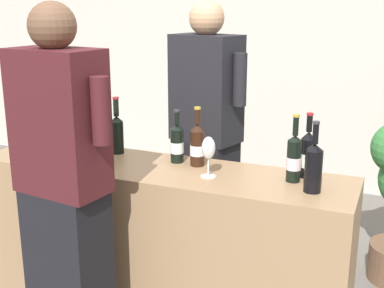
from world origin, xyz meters
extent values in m
cube|color=beige|center=(0.00, 2.60, 1.40)|extent=(8.00, 0.10, 2.80)
cube|color=#9E7A56|center=(0.00, 0.00, 0.46)|extent=(2.06, 0.51, 0.92)
cylinder|color=black|center=(-0.87, 0.00, 1.02)|extent=(0.08, 0.08, 0.20)
cone|color=black|center=(-0.87, 0.00, 1.14)|extent=(0.08, 0.08, 0.04)
cylinder|color=black|center=(-0.87, 0.00, 1.20)|extent=(0.03, 0.03, 0.10)
cylinder|color=black|center=(-0.87, 0.00, 1.26)|extent=(0.03, 0.03, 0.01)
cylinder|color=silver|center=(-0.87, 0.00, 1.01)|extent=(0.08, 0.08, 0.07)
cylinder|color=black|center=(0.75, 0.15, 1.02)|extent=(0.07, 0.07, 0.20)
cone|color=black|center=(0.75, 0.15, 1.14)|extent=(0.07, 0.07, 0.04)
cylinder|color=black|center=(0.75, 0.15, 1.20)|extent=(0.03, 0.03, 0.08)
cylinder|color=maroon|center=(0.75, 0.15, 1.24)|extent=(0.03, 0.03, 0.01)
cylinder|color=silver|center=(0.75, 0.15, 1.01)|extent=(0.07, 0.07, 0.07)
cylinder|color=black|center=(0.70, 0.06, 1.02)|extent=(0.07, 0.07, 0.21)
cone|color=black|center=(0.70, 0.06, 1.14)|extent=(0.07, 0.07, 0.03)
cylinder|color=black|center=(0.70, 0.06, 1.20)|extent=(0.03, 0.03, 0.09)
cylinder|color=#B79333|center=(0.70, 0.06, 1.25)|extent=(0.03, 0.03, 0.01)
cylinder|color=silver|center=(0.70, 0.06, 1.01)|extent=(0.07, 0.07, 0.06)
cylinder|color=black|center=(-0.33, -0.04, 1.02)|extent=(0.08, 0.08, 0.19)
cone|color=black|center=(-0.33, -0.04, 1.13)|extent=(0.08, 0.08, 0.03)
cylinder|color=black|center=(-0.33, -0.04, 1.19)|extent=(0.03, 0.03, 0.09)
cylinder|color=#333338|center=(-0.33, -0.04, 1.24)|extent=(0.03, 0.03, 0.01)
cylinder|color=silver|center=(-0.33, -0.04, 1.01)|extent=(0.08, 0.08, 0.07)
cylinder|color=black|center=(0.05, 0.12, 1.01)|extent=(0.07, 0.07, 0.19)
cone|color=black|center=(0.05, 0.12, 1.12)|extent=(0.07, 0.07, 0.03)
cylinder|color=black|center=(0.05, 0.12, 1.17)|extent=(0.03, 0.03, 0.07)
cylinder|color=#333338|center=(0.05, 0.12, 1.21)|extent=(0.03, 0.03, 0.01)
cylinder|color=silver|center=(0.05, 0.12, 1.00)|extent=(0.07, 0.07, 0.06)
cylinder|color=black|center=(0.82, -0.05, 1.02)|extent=(0.08, 0.08, 0.20)
cone|color=black|center=(0.82, -0.05, 1.14)|extent=(0.08, 0.08, 0.03)
cylinder|color=black|center=(0.82, -0.05, 1.20)|extent=(0.03, 0.03, 0.09)
cylinder|color=#333338|center=(0.82, -0.05, 1.25)|extent=(0.03, 0.03, 0.01)
cylinder|color=black|center=(0.17, 0.11, 1.02)|extent=(0.08, 0.08, 0.19)
cone|color=black|center=(0.17, 0.11, 1.13)|extent=(0.08, 0.08, 0.04)
cylinder|color=black|center=(0.17, 0.11, 1.19)|extent=(0.03, 0.03, 0.08)
cylinder|color=#B79333|center=(0.17, 0.11, 1.24)|extent=(0.03, 0.03, 0.01)
cylinder|color=silver|center=(0.17, 0.11, 1.01)|extent=(0.08, 0.08, 0.06)
cylinder|color=black|center=(-0.35, 0.15, 1.01)|extent=(0.08, 0.08, 0.19)
cone|color=black|center=(-0.35, 0.15, 1.12)|extent=(0.08, 0.08, 0.03)
cylinder|color=black|center=(-0.35, 0.15, 1.19)|extent=(0.03, 0.03, 0.10)
cylinder|color=maroon|center=(-0.35, 0.15, 1.25)|extent=(0.04, 0.04, 0.01)
cylinder|color=black|center=(-0.70, -0.12, 1.02)|extent=(0.08, 0.08, 0.20)
cone|color=black|center=(-0.70, -0.12, 1.14)|extent=(0.08, 0.08, 0.04)
cylinder|color=black|center=(-0.70, -0.12, 1.20)|extent=(0.03, 0.03, 0.08)
cylinder|color=#B79333|center=(-0.70, -0.12, 1.25)|extent=(0.03, 0.03, 0.01)
cylinder|color=beige|center=(-0.70, -0.12, 1.01)|extent=(0.08, 0.08, 0.07)
cylinder|color=silver|center=(0.30, -0.04, 0.92)|extent=(0.08, 0.08, 0.00)
cylinder|color=silver|center=(0.30, -0.04, 0.97)|extent=(0.01, 0.01, 0.10)
ellipsoid|color=silver|center=(0.30, -0.04, 1.07)|extent=(0.07, 0.07, 0.11)
ellipsoid|color=maroon|center=(0.30, -0.04, 1.05)|extent=(0.05, 0.05, 0.04)
cube|color=black|center=(0.05, 0.55, 0.47)|extent=(0.42, 0.33, 0.94)
cube|color=black|center=(0.05, 0.55, 1.26)|extent=(0.46, 0.35, 0.65)
sphere|color=tan|center=(0.05, 0.55, 1.68)|extent=(0.21, 0.21, 0.21)
cylinder|color=black|center=(0.29, 0.48, 1.34)|extent=(0.08, 0.08, 0.30)
cylinder|color=black|center=(-0.18, 0.62, 1.34)|extent=(0.08, 0.08, 0.30)
cube|color=black|center=(-0.24, -0.52, 0.47)|extent=(0.40, 0.29, 0.93)
cube|color=#47191E|center=(-0.24, -0.52, 1.26)|extent=(0.44, 0.30, 0.65)
sphere|color=brown|center=(-0.24, -0.52, 1.68)|extent=(0.21, 0.21, 0.21)
cylinder|color=#47191E|center=(-0.48, -0.48, 1.34)|extent=(0.08, 0.08, 0.29)
cylinder|color=#47191E|center=(0.01, -0.55, 1.34)|extent=(0.08, 0.08, 0.29)
camera|label=1|loc=(1.17, -2.33, 1.77)|focal=47.91mm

